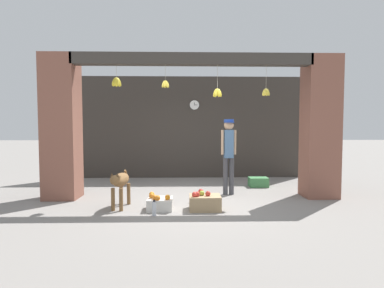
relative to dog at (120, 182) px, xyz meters
name	(u,v)px	position (x,y,z in m)	size (l,w,h in m)	color
ground_plane	(193,201)	(1.38, 0.53, -0.50)	(60.00, 60.00, 0.00)	gray
shop_back_wall	(190,127)	(1.38, 3.49, 1.04)	(6.90, 0.12, 3.07)	#38332D
shop_pillar_left	(61,127)	(-1.42, 0.83, 1.04)	(0.70, 0.60, 3.07)	brown
shop_pillar_right	(320,127)	(4.19, 0.83, 1.04)	(0.70, 0.60, 3.07)	brown
storefront_awning	(192,61)	(1.37, 0.65, 2.42)	(5.00, 0.30, 0.91)	#3D3833
dog	(120,182)	(0.00, 0.00, 0.00)	(0.32, 0.92, 0.72)	brown
shopkeeper	(229,150)	(2.22, 1.09, 0.52)	(0.34, 0.28, 1.72)	#424247
fruit_crate_oranges	(160,203)	(0.75, -0.14, -0.37)	(0.46, 0.42, 0.31)	silver
fruit_crate_apples	(205,202)	(1.59, -0.17, -0.35)	(0.58, 0.43, 0.36)	tan
produce_box_green	(258,182)	(3.13, 1.98, -0.38)	(0.48, 0.34, 0.24)	#42844C
water_bottle	(154,208)	(0.69, -0.51, -0.37)	(0.07, 0.07, 0.27)	silver
wall_clock	(194,105)	(1.52, 3.41, 1.71)	(0.30, 0.03, 0.30)	black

